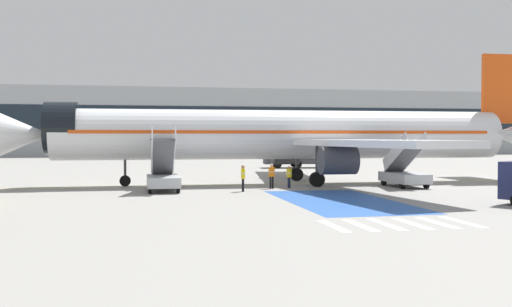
{
  "coord_description": "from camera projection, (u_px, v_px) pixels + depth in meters",
  "views": [
    {
      "loc": [
        -12.07,
        -46.33,
        3.8
      ],
      "look_at": [
        -3.04,
        -1.71,
        2.5
      ],
      "focal_mm": 42.0,
      "sensor_mm": 36.0,
      "label": 1
    }
  ],
  "objects": [
    {
      "name": "boarding_stairs_forward",
      "position": [
        163.0,
        176.0,
        41.62
      ],
      "size": [
        2.24,
        5.25,
        4.46
      ],
      "rotation": [
        0.0,
        0.0,
        -0.01
      ],
      "color": "#ADB2BA",
      "rests_on": "ground_plane"
    },
    {
      "name": "apron_stand_patch_blue",
      "position": [
        340.0,
        201.0,
        35.21
      ],
      "size": [
        6.22,
        13.75,
        0.01
      ],
      "primitive_type": "cube",
      "color": "#2856A8",
      "rests_on": "ground_plane"
    },
    {
      "name": "airliner",
      "position": [
        293.0,
        135.0,
        47.95
      ],
      "size": [
        46.09,
        36.16,
        10.85
      ],
      "rotation": [
        0.0,
        0.0,
        1.56
      ],
      "color": "silver",
      "rests_on": "ground_plane"
    },
    {
      "name": "apron_leadline_yellow",
      "position": [
        286.0,
        184.0,
        47.94
      ],
      "size": [
        79.93,
        0.85,
        0.01
      ],
      "primitive_type": "cube",
      "rotation": [
        0.0,
        0.0,
        1.56
      ],
      "color": "gold",
      "rests_on": "ground_plane"
    },
    {
      "name": "apron_walkway_bar_4",
      "position": [
        437.0,
        223.0,
        26.3
      ],
      "size": [
        0.44,
        3.6,
        0.01
      ],
      "primitive_type": "cube",
      "color": "silver",
      "rests_on": "ground_plane"
    },
    {
      "name": "terminal_building",
      "position": [
        250.0,
        123.0,
        125.21
      ],
      "size": [
        124.49,
        12.1,
        13.44
      ],
      "color": "#9EA3A8",
      "rests_on": "ground_plane"
    },
    {
      "name": "ground_crew_2",
      "position": [
        289.0,
        175.0,
        43.95
      ],
      "size": [
        0.31,
        0.47,
        1.64
      ],
      "rotation": [
        0.0,
        0.0,
        1.76
      ],
      "color": "#191E38",
      "rests_on": "ground_plane"
    },
    {
      "name": "apron_walkway_bar_3",
      "position": [
        412.0,
        223.0,
        26.06
      ],
      "size": [
        0.44,
        3.6,
        0.01
      ],
      "primitive_type": "cube",
      "color": "silver",
      "rests_on": "ground_plane"
    },
    {
      "name": "boarding_stairs_aft",
      "position": [
        404.0,
        174.0,
        45.04
      ],
      "size": [
        2.24,
        5.25,
        4.13
      ],
      "rotation": [
        0.0,
        0.0,
        -0.01
      ],
      "color": "#ADB2BA",
      "rests_on": "ground_plane"
    },
    {
      "name": "apron_walkway_bar_0",
      "position": [
        333.0,
        226.0,
        25.35
      ],
      "size": [
        0.44,
        3.6,
        0.01
      ],
      "primitive_type": "cube",
      "color": "silver",
      "rests_on": "ground_plane"
    },
    {
      "name": "ground_plane",
      "position": [
        289.0,
        184.0,
        47.89
      ],
      "size": [
        600.0,
        600.0,
        0.0
      ],
      "primitive_type": "plane",
      "color": "gray"
    },
    {
      "name": "ground_crew_1",
      "position": [
        272.0,
        174.0,
        43.48
      ],
      "size": [
        0.43,
        0.24,
        1.81
      ],
      "rotation": [
        0.0,
        0.0,
        3.12
      ],
      "color": "black",
      "rests_on": "ground_plane"
    },
    {
      "name": "fuel_tanker",
      "position": [
        302.0,
        153.0,
        72.71
      ],
      "size": [
        9.8,
        3.29,
        3.53
      ],
      "rotation": [
        0.0,
        0.0,
        -1.65
      ],
      "color": "#38383D",
      "rests_on": "ground_plane"
    },
    {
      "name": "apron_walkway_bar_5",
      "position": [
        462.0,
        222.0,
        26.54
      ],
      "size": [
        0.44,
        3.6,
        0.01
      ],
      "primitive_type": "cube",
      "color": "silver",
      "rests_on": "ground_plane"
    },
    {
      "name": "ground_crew_0",
      "position": [
        243.0,
        176.0,
        41.15
      ],
      "size": [
        0.24,
        0.43,
        1.83
      ],
      "rotation": [
        0.0,
        0.0,
        1.56
      ],
      "color": "black",
      "rests_on": "ground_plane"
    },
    {
      "name": "apron_walkway_bar_2",
      "position": [
        386.0,
        224.0,
        25.83
      ],
      "size": [
        0.44,
        3.6,
        0.01
      ],
      "primitive_type": "cube",
      "color": "silver",
      "rests_on": "ground_plane"
    },
    {
      "name": "apron_walkway_bar_1",
      "position": [
        360.0,
        225.0,
        25.59
      ],
      "size": [
        0.44,
        3.6,
        0.01
      ],
      "primitive_type": "cube",
      "color": "silver",
      "rests_on": "ground_plane"
    },
    {
      "name": "traffic_cone_0",
      "position": [
        508.0,
        185.0,
        43.29
      ],
      "size": [
        0.48,
        0.48,
        0.54
      ],
      "color": "orange",
      "rests_on": "ground_plane"
    }
  ]
}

